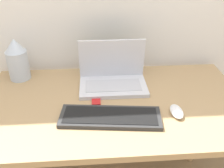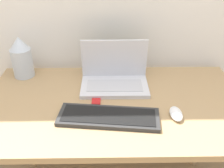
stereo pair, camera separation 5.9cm
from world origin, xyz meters
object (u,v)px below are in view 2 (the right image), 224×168
Objects in this scene: mouse at (176,114)px; keyboard at (109,117)px; mp3_player at (96,101)px; vase at (22,57)px; laptop at (115,76)px.

keyboard is at bearing -177.69° from mouse.
vase is at bearing 147.23° from mp3_player.
vase is 3.65× the size of mp3_player.
mouse is (0.26, -0.28, -0.04)m from laptop.
mp3_player is (0.41, -0.27, -0.11)m from vase.
keyboard reaches higher than mp3_player.
keyboard is 1.97× the size of vase.
vase is (-0.51, 0.11, 0.06)m from laptop.
vase reaches higher than keyboard.
mp3_player is at bearing 161.22° from mouse.
mouse is 0.38m from mp3_player.
vase is at bearing 139.79° from keyboard.
laptop is 0.38m from mouse.
mouse is 0.46× the size of vase.
mp3_player is at bearing -120.80° from laptop.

